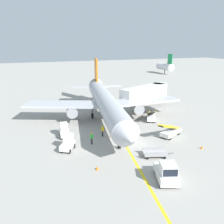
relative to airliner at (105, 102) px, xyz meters
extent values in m
plane|color=#9E9B93|center=(0.10, -11.08, -3.42)|extent=(300.00, 300.00, 0.00)
cube|color=yellow|center=(-0.11, -6.08, -3.41)|extent=(15.86, 78.53, 0.01)
cylinder|color=#B2B5BA|center=(-0.11, -0.53, 0.03)|extent=(9.07, 30.07, 3.30)
cone|color=#B2B5BA|center=(-3.26, -16.42, 0.03)|extent=(3.64, 2.98, 3.23)
cone|color=#B2B5BA|center=(3.09, 15.55, 0.43)|extent=(3.62, 3.36, 3.14)
cube|color=#B2B5BA|center=(7.53, -0.52, -0.37)|extent=(13.06, 4.58, 0.36)
cylinder|color=gray|center=(5.73, -1.18, -1.37)|extent=(2.49, 3.51, 1.90)
cube|color=#B2B5BA|center=(-7.16, 2.39, -0.37)|extent=(13.68, 9.17, 0.36)
cylinder|color=gray|center=(-5.75, 1.09, -1.37)|extent=(2.49, 3.51, 1.90)
cube|color=orange|center=(2.62, 13.20, 4.08)|extent=(1.05, 3.98, 5.20)
cube|color=#B2B5BA|center=(5.48, 12.22, 0.43)|extent=(5.32, 2.49, 0.24)
cube|color=#B2B5BA|center=(-0.40, 13.39, 0.43)|extent=(5.63, 3.79, 0.24)
cylinder|color=#4C4C51|center=(-2.34, -11.81, -1.86)|extent=(0.20, 0.20, 3.12)
cylinder|color=black|center=(-2.34, -11.81, -3.14)|extent=(0.45, 0.62, 0.56)
cylinder|color=#4C4C51|center=(2.44, 1.00, -1.86)|extent=(0.20, 0.20, 3.12)
cylinder|color=black|center=(2.44, 1.00, -2.94)|extent=(0.53, 1.01, 0.96)
cylinder|color=#4C4C51|center=(-1.87, 1.86, -1.86)|extent=(0.20, 0.20, 3.12)
cylinder|color=black|center=(-1.87, 1.86, -2.94)|extent=(0.53, 1.01, 0.96)
cube|color=black|center=(-2.87, -14.46, 0.38)|extent=(2.95, 1.53, 0.60)
cube|color=silver|center=(9.82, 3.79, 0.18)|extent=(12.04, 7.18, 2.50)
cylinder|color=silver|center=(15.04, 6.07, 0.18)|extent=(3.20, 3.20, 2.50)
cylinder|color=#59595B|center=(8.17, 3.07, -2.24)|extent=(0.56, 0.56, 2.35)
cube|color=#333338|center=(8.17, 3.07, -3.17)|extent=(1.80, 1.40, 0.50)
cube|color=silver|center=(-0.85, -20.36, -2.72)|extent=(3.02, 4.03, 0.80)
cube|color=silver|center=(-1.07, -20.95, -1.77)|extent=(1.99, 2.04, 1.10)
cube|color=black|center=(-1.34, -21.67, -1.77)|extent=(1.37, 0.57, 0.77)
cylinder|color=black|center=(-0.53, -21.82, -3.12)|extent=(0.41, 0.64, 0.60)
cylinder|color=black|center=(-2.04, -21.26, -3.12)|extent=(0.41, 0.64, 0.60)
cylinder|color=black|center=(0.34, -19.45, -3.12)|extent=(0.41, 0.64, 0.60)
cylinder|color=black|center=(-1.18, -18.89, -3.12)|extent=(0.41, 0.64, 0.60)
cube|color=silver|center=(-8.32, -5.21, -2.77)|extent=(1.51, 2.51, 0.70)
cube|color=silver|center=(-8.28, -4.79, -1.87)|extent=(1.13, 1.17, 1.10)
cube|color=black|center=(-8.24, -4.28, -1.87)|extent=(0.98, 0.17, 0.77)
cylinder|color=black|center=(-8.79, -4.33, -3.12)|extent=(0.27, 0.62, 0.60)
cylinder|color=black|center=(-7.69, -4.42, -3.12)|extent=(0.27, 0.62, 0.60)
cylinder|color=black|center=(-8.95, -6.00, -3.12)|extent=(0.27, 0.62, 0.60)
cylinder|color=black|center=(-7.85, -6.10, -3.12)|extent=(0.27, 0.62, 0.60)
cube|color=silver|center=(-8.79, -9.84, -2.77)|extent=(2.39, 2.72, 0.70)
cube|color=silver|center=(-8.57, -9.48, -1.87)|extent=(1.46, 1.47, 1.10)
cube|color=black|center=(-8.29, -9.05, -1.87)|extent=(0.87, 0.59, 0.77)
cylinder|color=black|center=(-8.81, -8.83, -3.12)|extent=(0.51, 0.62, 0.60)
cylinder|color=black|center=(-7.88, -9.42, -3.12)|extent=(0.51, 0.62, 0.60)
cylinder|color=black|center=(-9.71, -10.25, -3.12)|extent=(0.51, 0.62, 0.60)
cylinder|color=black|center=(-8.78, -10.84, -3.12)|extent=(0.51, 0.62, 0.60)
cube|color=silver|center=(7.63, -3.11, -2.82)|extent=(3.14, 4.05, 0.60)
cylinder|color=black|center=(7.56, -4.58, -3.12)|extent=(0.48, 0.63, 0.60)
cylinder|color=black|center=(6.44, -3.97, -3.12)|extent=(0.48, 0.63, 0.60)
cylinder|color=black|center=(8.83, -2.25, -3.12)|extent=(0.48, 0.63, 0.60)
cylinder|color=black|center=(7.71, -1.64, -3.12)|extent=(0.48, 0.63, 0.60)
cube|color=black|center=(7.35, -3.64, -1.87)|extent=(3.18, 4.82, 1.76)
cube|color=yellow|center=(7.74, -3.85, -1.75)|extent=(2.47, 4.44, 1.84)
cube|color=yellow|center=(6.95, -3.42, -1.75)|extent=(2.47, 4.44, 1.84)
cube|color=silver|center=(6.49, -10.68, -2.82)|extent=(4.07, 3.02, 0.60)
cylinder|color=black|center=(5.57, -11.84, -3.12)|extent=(0.64, 0.46, 0.60)
cylinder|color=black|center=(5.01, -10.70, -3.12)|extent=(0.64, 0.46, 0.60)
cylinder|color=black|center=(7.96, -10.67, -3.12)|extent=(0.64, 0.46, 0.60)
cylinder|color=black|center=(7.40, -9.53, -3.12)|extent=(0.64, 0.46, 0.60)
cube|color=black|center=(5.95, -10.95, -1.87)|extent=(4.88, 3.00, 1.76)
cube|color=yellow|center=(6.15, -11.35, -1.75)|extent=(4.54, 2.28, 1.84)
cube|color=yellow|center=(5.75, -10.54, -1.75)|extent=(4.54, 2.28, 1.84)
cube|color=#A5A5A8|center=(0.78, -15.57, -2.98)|extent=(3.13, 2.30, 0.16)
cube|color=#4C4C51|center=(2.54, -16.15, -3.00)|extent=(0.88, 0.36, 0.08)
cylinder|color=#4C4C51|center=(2.97, -16.29, -3.00)|extent=(0.12, 0.12, 0.05)
cube|color=gray|center=(1.01, -14.86, -2.73)|extent=(2.68, 0.93, 0.50)
cube|color=gray|center=(0.55, -16.29, -2.73)|extent=(2.68, 0.93, 0.50)
cylinder|color=black|center=(1.96, -15.33, -3.24)|extent=(0.38, 0.23, 0.36)
cylinder|color=black|center=(1.59, -16.47, -3.24)|extent=(0.38, 0.23, 0.36)
cylinder|color=black|center=(-0.03, -14.68, -3.24)|extent=(0.38, 0.23, 0.36)
cylinder|color=black|center=(-0.40, -15.82, -3.24)|extent=(0.38, 0.23, 0.36)
cube|color=#A5A5A8|center=(0.88, -7.17, -2.98)|extent=(1.57, 2.83, 0.16)
cube|color=#4C4C51|center=(0.92, -5.32, -3.00)|extent=(0.10, 0.90, 0.08)
cylinder|color=#4C4C51|center=(0.93, -4.87, -3.00)|extent=(0.12, 0.12, 0.05)
cube|color=gray|center=(0.13, -7.15, -2.73)|extent=(0.13, 2.80, 0.50)
cube|color=gray|center=(1.63, -7.18, -2.73)|extent=(0.13, 2.80, 0.50)
cylinder|color=black|center=(0.30, -6.10, -3.24)|extent=(0.13, 0.36, 0.36)
cylinder|color=black|center=(1.50, -6.13, -3.24)|extent=(0.13, 0.36, 0.36)
cylinder|color=black|center=(0.25, -8.20, -3.24)|extent=(0.13, 0.36, 0.36)
cylinder|color=black|center=(1.45, -8.23, -3.24)|extent=(0.13, 0.36, 0.36)
cylinder|color=#26262D|center=(-5.32, -9.14, -2.99)|extent=(0.24, 0.24, 0.85)
cube|color=green|center=(-5.32, -9.14, -2.29)|extent=(0.36, 0.22, 0.56)
sphere|color=#9E7051|center=(-5.32, -9.14, -1.90)|extent=(0.20, 0.20, 0.20)
sphere|color=yellow|center=(-5.32, -9.14, -1.84)|extent=(0.24, 0.24, 0.24)
cylinder|color=#26262D|center=(-3.00, -7.03, -2.99)|extent=(0.24, 0.24, 0.85)
cube|color=yellow|center=(-3.00, -7.03, -2.29)|extent=(0.36, 0.22, 0.56)
sphere|color=beige|center=(-3.00, -7.03, -1.90)|extent=(0.20, 0.20, 0.20)
sphere|color=yellow|center=(-3.00, -7.03, -1.84)|extent=(0.24, 0.24, 0.24)
cone|color=orange|center=(-6.73, -15.89, -3.20)|extent=(0.36, 0.36, 0.44)
cone|color=orange|center=(7.78, -15.86, -3.20)|extent=(0.36, 0.36, 0.44)
cone|color=orange|center=(5.71, 4.60, -3.20)|extent=(0.36, 0.36, 0.44)
cone|color=orange|center=(7.83, 5.37, -3.20)|extent=(0.36, 0.36, 0.44)
cone|color=orange|center=(-1.80, -7.68, -3.20)|extent=(0.36, 0.36, 0.44)
cylinder|color=silver|center=(47.37, 52.23, -0.32)|extent=(3.00, 10.00, 3.00)
cylinder|color=#3F3F3F|center=(47.37, 52.23, -2.62)|extent=(0.30, 0.30, 1.60)
cube|color=#198C4C|center=(47.37, 48.73, 3.18)|extent=(0.24, 3.20, 4.40)
camera|label=1|loc=(-13.60, -37.77, 10.03)|focal=37.52mm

